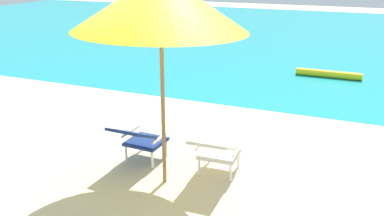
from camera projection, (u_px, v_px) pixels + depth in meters
The scene contains 6 objects.
ground_plane at pixel (251, 92), 9.35m from camera, with size 40.00×40.00×0.00m, color beige.
ocean_band at pixel (304, 36), 16.27m from camera, with size 40.00×18.00×0.01m, color teal.
swim_buoy at pixel (329, 74), 10.49m from camera, with size 0.18×0.18×1.60m, color yellow.
lounge_chair_left at pixel (139, 138), 5.95m from camera, with size 0.57×0.90×0.68m.
lounge_chair_right at pixel (216, 151), 5.56m from camera, with size 0.57×0.89×0.68m.
beach_umbrella_center at pixel (160, 2), 4.81m from camera, with size 2.88×2.88×2.69m.
Camera 1 is at (2.22, -4.75, 2.79)m, focal length 39.13 mm.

